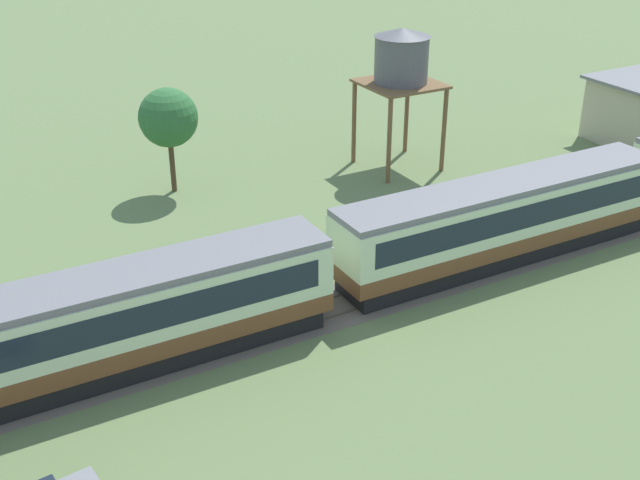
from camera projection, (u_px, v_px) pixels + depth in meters
ground_plane at (565, 229)px, 43.18m from camera, size 600.00×600.00×0.00m
passenger_train at (335, 261)px, 34.94m from camera, size 76.87×3.03×4.17m
railway_track at (280, 322)px, 34.78m from camera, size 150.17×3.60×0.04m
water_tower at (401, 61)px, 48.43m from camera, size 4.55×4.55×8.78m
yard_tree_1 at (168, 118)px, 45.83m from camera, size 3.42×3.42×6.26m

